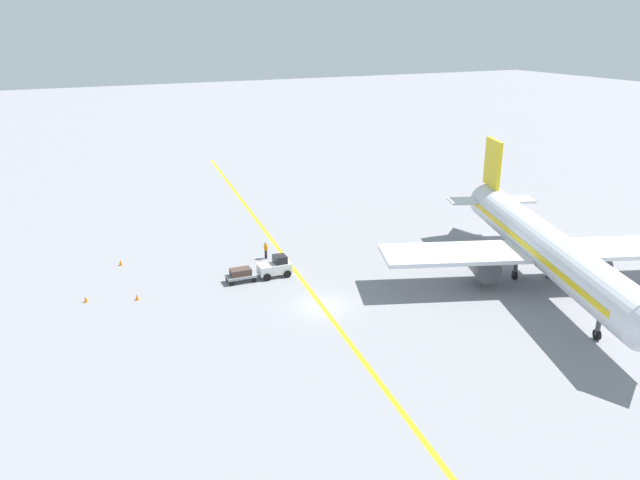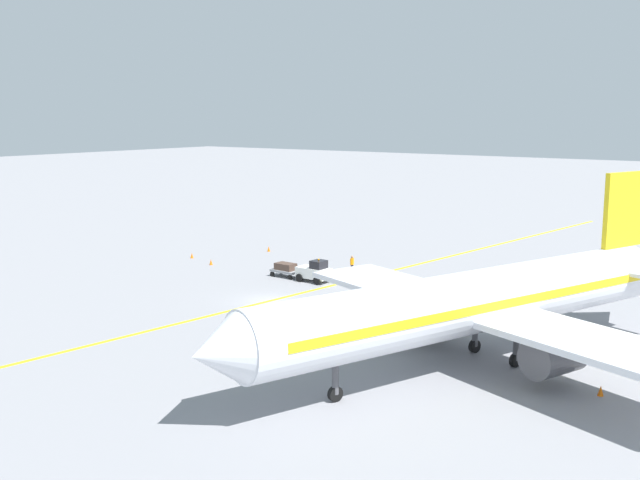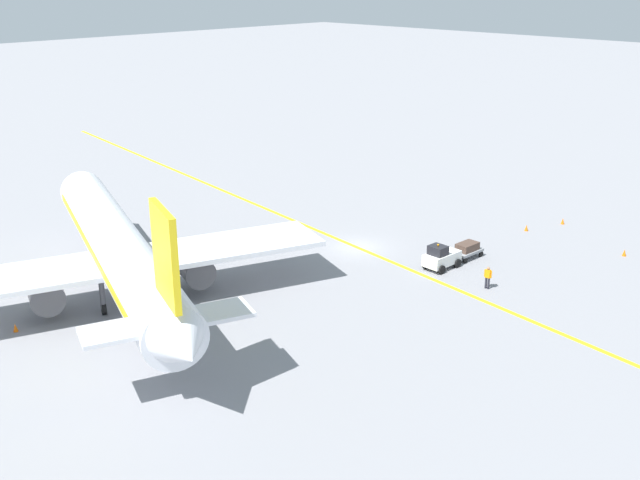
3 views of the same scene
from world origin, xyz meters
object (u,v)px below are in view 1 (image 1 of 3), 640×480
object	(u,v)px
traffic_cone_near_nose	(137,297)
traffic_cone_far_edge	(605,272)
baggage_tug_white	(275,267)
traffic_cone_mid_apron	(121,263)
airplane_at_gate	(543,246)
ground_crew_worker	(266,250)
baggage_cart_trailing	(241,274)
traffic_cone_by_wingtip	(86,299)

from	to	relation	value
traffic_cone_near_nose	traffic_cone_far_edge	distance (m)	42.13
baggage_tug_white	traffic_cone_near_nose	size ratio (longest dim) A/B	5.56
traffic_cone_near_nose	traffic_cone_mid_apron	world-z (taller)	same
traffic_cone_near_nose	airplane_at_gate	bearing A→B (deg)	159.72
airplane_at_gate	ground_crew_worker	xyz separation A→B (m)	(19.53, -16.66, -2.80)
traffic_cone_far_edge	traffic_cone_mid_apron	bearing A→B (deg)	-28.38
traffic_cone_near_nose	traffic_cone_far_edge	size ratio (longest dim) A/B	1.00
baggage_cart_trailing	traffic_cone_far_edge	xyz separation A→B (m)	(-30.94, 12.93, -0.49)
ground_crew_worker	traffic_cone_mid_apron	xyz separation A→B (m)	(13.30, -4.21, -0.63)
airplane_at_gate	traffic_cone_near_nose	xyz separation A→B (m)	(32.81, -12.12, -3.43)
airplane_at_gate	traffic_cone_by_wingtip	size ratio (longest dim) A/B	62.53
airplane_at_gate	baggage_cart_trailing	size ratio (longest dim) A/B	12.95
baggage_cart_trailing	traffic_cone_near_nose	world-z (taller)	baggage_cart_trailing
ground_crew_worker	traffic_cone_far_edge	size ratio (longest dim) A/B	3.05
traffic_cone_by_wingtip	traffic_cone_near_nose	bearing A→B (deg)	160.93
baggage_tug_white	ground_crew_worker	bearing A→B (deg)	-99.93
ground_crew_worker	traffic_cone_far_edge	distance (m)	32.02
baggage_cart_trailing	traffic_cone_by_wingtip	xyz separation A→B (m)	(13.11, -1.36, -0.49)
baggage_tug_white	traffic_cone_far_edge	size ratio (longest dim) A/B	5.56
airplane_at_gate	baggage_cart_trailing	distance (m)	26.74
airplane_at_gate	traffic_cone_mid_apron	xyz separation A→B (m)	(32.83, -20.87, -3.43)
ground_crew_worker	airplane_at_gate	bearing A→B (deg)	139.54
baggage_tug_white	baggage_cart_trailing	world-z (taller)	baggage_tug_white
baggage_cart_trailing	traffic_cone_far_edge	world-z (taller)	baggage_cart_trailing
baggage_tug_white	traffic_cone_mid_apron	xyz separation A→B (m)	(12.48, -8.88, -0.63)
airplane_at_gate	baggage_cart_trailing	world-z (taller)	airplane_at_gate
baggage_cart_trailing	traffic_cone_near_nose	bearing A→B (deg)	0.05
traffic_cone_mid_apron	traffic_cone_far_edge	bearing A→B (deg)	151.62
ground_crew_worker	traffic_cone_near_nose	distance (m)	14.04
baggage_tug_white	traffic_cone_near_nose	bearing A→B (deg)	-0.58
airplane_at_gate	baggage_tug_white	distance (m)	23.79
baggage_tug_white	traffic_cone_far_edge	bearing A→B (deg)	155.16
traffic_cone_far_edge	airplane_at_gate	bearing A→B (deg)	-6.27
baggage_cart_trailing	traffic_cone_far_edge	distance (m)	33.54
airplane_at_gate	baggage_tug_white	size ratio (longest dim) A/B	11.24
traffic_cone_mid_apron	baggage_tug_white	bearing A→B (deg)	144.57
ground_crew_worker	traffic_cone_far_edge	world-z (taller)	ground_crew_worker
airplane_at_gate	traffic_cone_by_wingtip	bearing A→B (deg)	-20.15
baggage_tug_white	baggage_cart_trailing	bearing A→B (deg)	-2.33
traffic_cone_far_edge	baggage_cart_trailing	bearing A→B (deg)	-22.68
baggage_cart_trailing	ground_crew_worker	world-z (taller)	ground_crew_worker
traffic_cone_by_wingtip	traffic_cone_far_edge	bearing A→B (deg)	162.03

